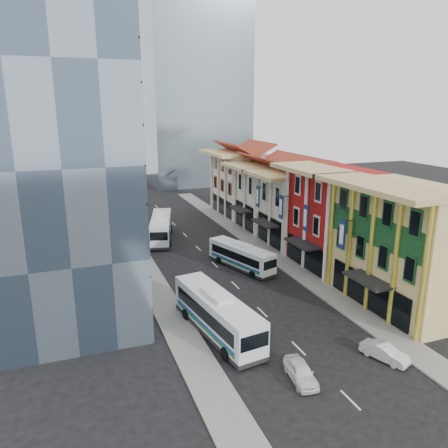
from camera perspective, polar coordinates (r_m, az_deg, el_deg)
name	(u,v)px	position (r m, az deg, el deg)	size (l,w,h in m)	color
ground	(305,355)	(37.24, 10.52, -16.42)	(200.00, 200.00, 0.00)	black
sidewalk_right	(275,256)	(58.41, 6.69, -4.19)	(3.00, 90.00, 0.15)	slate
sidewalk_left	(148,273)	(53.23, -9.95, -6.29)	(3.00, 90.00, 0.15)	slate
shophouse_tan	(406,247)	(46.43, 22.68, -2.75)	(8.00, 14.00, 12.00)	#D6BF7B
shophouse_red	(335,218)	(55.36, 14.31, 0.75)	(8.00, 10.00, 12.00)	#AA1513
shophouse_cream_near	(296,209)	(63.38, 9.42, 1.89)	(8.00, 9.00, 10.00)	silver
shophouse_cream_mid	(268,197)	(71.13, 5.83, 3.47)	(8.00, 9.00, 10.00)	silver
shophouse_cream_far	(243,184)	(80.40, 2.53, 5.25)	(8.00, 12.00, 11.00)	silver
office_tower	(60,152)	(46.09, -20.64, 8.80)	(12.00, 26.00, 30.00)	#44566B
office_block_far	(71,190)	(69.99, -19.38, 4.16)	(10.00, 18.00, 14.00)	gray
bus_left_near	(217,313)	(38.62, -0.91, -11.60)	(2.85, 12.18, 3.91)	silver
bus_left_far	(161,227)	(65.58, -8.23, -0.40)	(2.79, 11.90, 3.82)	silver
bus_right	(241,256)	(53.59, 2.27, -4.17)	(2.35, 10.03, 3.22)	white
sedan_left	(301,372)	(33.93, 10.00, -18.49)	(1.61, 3.99, 1.35)	white
sedan_right	(385,352)	(37.92, 20.24, -15.45)	(1.33, 3.82, 1.26)	silver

